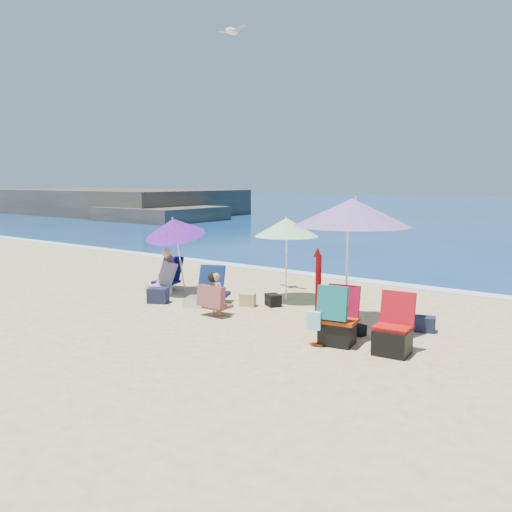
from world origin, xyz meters
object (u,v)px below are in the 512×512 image
Objects in this scene: chair_navy at (206,295)px; camp_chair_right at (337,323)px; umbrella_blue at (174,227)px; furled_umbrella at (318,283)px; seagull at (232,31)px; person_left at (169,271)px; chair_rainbow at (160,286)px; person_center at (215,295)px; umbrella_striped at (286,227)px; camp_chair_left at (393,336)px; umbrella_turquoise at (352,212)px.

camp_chair_right is at bearing -13.34° from chair_navy.
umbrella_blue is 1.32× the size of furled_umbrella.
person_left is at bearing -158.60° from seagull.
chair_rainbow is 2.46m from person_center.
umbrella_blue is 5.11m from camp_chair_right.
camp_chair_left is at bearing -32.00° from umbrella_striped.
umbrella_striped is 3.26m from chair_rainbow.
person_center is 2.88m from person_left.
umbrella_blue is 1.40m from chair_rainbow.
chair_navy is 1.14× the size of camp_chair_left.
seagull reaches higher than umbrella_blue.
furled_umbrella reaches higher than camp_chair_right.
person_left is at bearing 170.63° from furled_umbrella.
person_center is (-0.37, -1.93, -1.19)m from umbrella_striped.
chair_rainbow is 0.83× the size of seagull.
umbrella_striped is 3.46m from camp_chair_right.
chair_rainbow is at bearing -64.79° from person_left.
camp_chair_left is at bearing -23.06° from seagull.
umbrella_striped is at bearing 21.07° from umbrella_blue.
chair_navy is at bearing 141.92° from person_center.
chair_navy is at bearing 178.73° from furled_umbrella.
umbrella_blue is at bearing 163.22° from chair_navy.
umbrella_turquoise is at bearing -17.26° from seagull.
person_center is (-1.97, -0.54, -0.37)m from furled_umbrella.
camp_chair_right is at bearing -15.96° from person_left.
camp_chair_left is at bearing -1.88° from person_center.
camp_chair_left is 0.93× the size of person_left.
chair_navy is (-1.14, -1.33, -1.39)m from umbrella_striped.
umbrella_blue is at bearing -30.40° from person_left.
umbrella_striped is 4.45m from seagull.
chair_navy reaches higher than chair_rainbow.
camp_chair_right is (0.79, -0.78, -0.43)m from furled_umbrella.
umbrella_blue reaches higher than camp_chair_left.
seagull reaches higher than camp_chair_right.
umbrella_turquoise is 3.74m from chair_navy.
umbrella_blue is (-4.54, 0.21, -0.51)m from umbrella_turquoise.
chair_rainbow is (-1.56, 0.17, -0.03)m from chair_navy.
person_center is at bearing -100.86° from umbrella_striped.
umbrella_striped is 1.29× the size of furled_umbrella.
camp_chair_right is 1.15× the size of person_center.
chair_rainbow is at bearing -179.85° from umbrella_turquoise.
camp_chair_right reaches higher than chair_rainbow.
camp_chair_left is 1.09× the size of seagull.
person_center is at bearing 175.18° from camp_chair_right.
chair_navy is 1.23× the size of person_center.
person_left is 5.61m from seagull.
person_left is (-4.54, 0.75, -0.33)m from furled_umbrella.
camp_chair_left is at bearing -9.30° from chair_navy.
umbrella_striped is 2.27m from furled_umbrella.
person_center is (-2.76, 0.23, 0.06)m from camp_chair_right.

